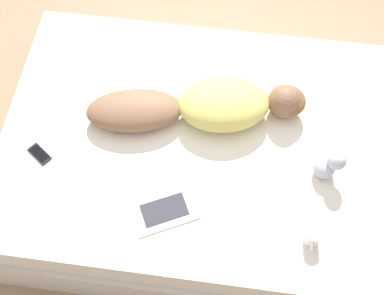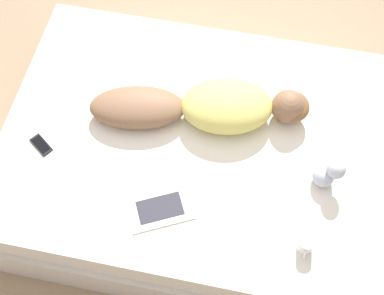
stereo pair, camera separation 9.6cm
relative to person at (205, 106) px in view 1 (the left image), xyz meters
The scene contains 7 objects.
ground_plane 0.66m from the person, 13.64° to the right, with size 12.00×12.00×0.00m, color #9E8466.
bed 0.40m from the person, 13.64° to the right, with size 1.68×2.25×0.55m.
person is the anchor object (origin of this frame).
open_magazine 0.57m from the person, 18.93° to the right, with size 0.52×0.49×0.01m.
coffee_mug 0.93m from the person, 42.61° to the left, with size 0.12×0.08×0.09m.
cell_phone 0.96m from the person, 66.41° to the right, with size 0.14×0.15×0.01m.
plush_toy 0.75m from the person, 67.94° to the left, with size 0.13×0.16×0.19m.
Camera 1 is at (1.49, 0.19, 3.17)m, focal length 50.00 mm.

